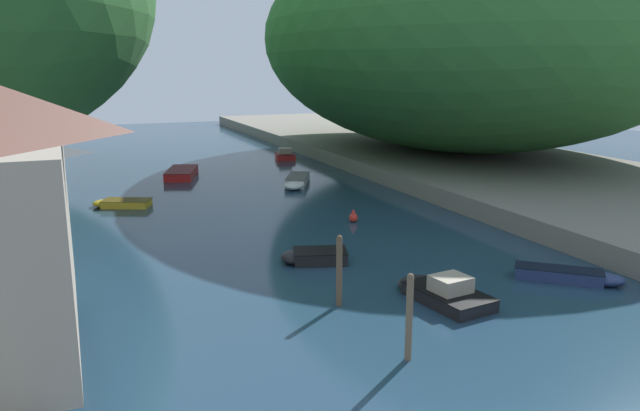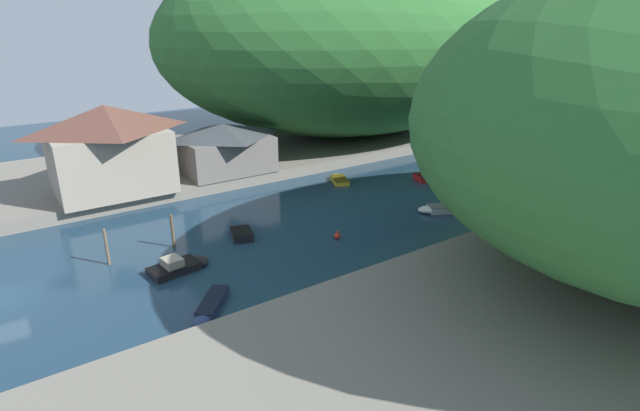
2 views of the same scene
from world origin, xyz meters
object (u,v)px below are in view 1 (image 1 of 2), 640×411
boat_white_cruiser (285,155)px  boat_yellow_tender (296,182)px  boat_near_quay (183,172)px  boat_red_skiff (441,291)px  boat_mid_channel (312,256)px  channel_buoy_near (353,217)px  boat_open_rowboat (120,203)px  boat_moored_right (572,276)px

boat_white_cruiser → boat_yellow_tender: size_ratio=0.70×
boat_near_quay → boat_red_skiff: (4.56, -32.97, 0.01)m
boat_mid_channel → boat_red_skiff: bearing=-137.1°
channel_buoy_near → boat_near_quay: bearing=108.4°
boat_white_cruiser → boat_open_rowboat: size_ratio=0.93×
boat_near_quay → boat_red_skiff: size_ratio=1.42×
boat_open_rowboat → boat_moored_right: bearing=-119.6°
boat_white_cruiser → boat_moored_right: bearing=-76.8°
boat_yellow_tender → boat_open_rowboat: 13.74m
boat_red_skiff → boat_moored_right: bearing=-11.2°
boat_yellow_tender → boat_red_skiff: size_ratio=1.17×
boat_yellow_tender → boat_moored_right: size_ratio=1.32×
boat_open_rowboat → channel_buoy_near: size_ratio=5.14×
boat_open_rowboat → boat_mid_channel: (7.55, -16.02, 0.05)m
boat_open_rowboat → channel_buoy_near: 15.96m
boat_white_cruiser → boat_near_quay: 12.85m
channel_buoy_near → boat_open_rowboat: bearing=142.9°
boat_near_quay → boat_moored_right: 35.12m
boat_white_cruiser → boat_mid_channel: size_ratio=1.09×
boat_white_cruiser → boat_open_rowboat: 24.02m
boat_white_cruiser → channel_buoy_near: 26.62m
boat_yellow_tender → boat_mid_channel: boat_yellow_tender is taller
boat_near_quay → channel_buoy_near: channel_buoy_near is taller
boat_open_rowboat → boat_mid_channel: bearing=-131.2°
boat_near_quay → boat_open_rowboat: (-6.06, -10.49, -0.10)m
boat_red_skiff → channel_buoy_near: boat_red_skiff is taller
boat_white_cruiser → boat_near_quay: boat_white_cruiser is taller
boat_white_cruiser → channel_buoy_near: bearing=-86.4°
boat_yellow_tender → boat_moored_right: boat_yellow_tender is taller
boat_white_cruiser → boat_red_skiff: bearing=-86.2°
boat_white_cruiser → boat_open_rowboat: boat_white_cruiser is taller
boat_moored_right → boat_red_skiff: boat_red_skiff is taller
boat_moored_right → boat_yellow_tender: bearing=-130.8°
boat_mid_channel → boat_yellow_tender: bearing=-0.2°
boat_mid_channel → boat_white_cruiser: bearing=0.8°
boat_near_quay → boat_yellow_tender: bearing=-28.5°
boat_near_quay → channel_buoy_near: (6.67, -20.11, -0.03)m
boat_yellow_tender → boat_open_rowboat: size_ratio=1.34×
boat_mid_channel → boat_open_rowboat: bearing=42.8°
boat_mid_channel → channel_buoy_near: size_ratio=4.39×
boat_white_cruiser → boat_open_rowboat: bearing=-122.7°
boat_near_quay → boat_open_rowboat: size_ratio=1.62×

